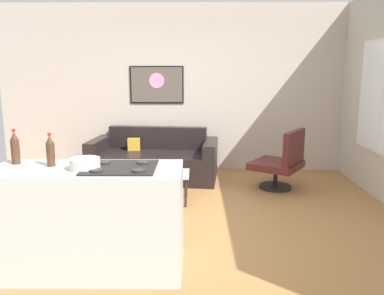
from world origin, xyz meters
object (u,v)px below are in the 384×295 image
couch (154,161)px  soda_bottle (15,148)px  soda_bottle_2 (50,151)px  coffee_table (157,176)px  armchair (282,162)px  mixing_bowl (85,164)px  wall_painting (157,85)px

couch → soda_bottle: (-0.91, -2.80, 0.79)m
couch → soda_bottle_2: 3.04m
coffee_table → couch: bearing=97.6°
soda_bottle → soda_bottle_2: size_ratio=1.07×
armchair → mixing_bowl: 3.31m
mixing_bowl → wall_painting: (0.26, 3.53, 0.50)m
coffee_table → soda_bottle_2: bearing=-112.5°
armchair → soda_bottle_2: 3.47m
soda_bottle → wall_painting: 3.49m
mixing_bowl → soda_bottle_2: bearing=160.9°
couch → coffee_table: 1.14m
wall_painting → soda_bottle_2: bearing=-99.7°
couch → coffee_table: (0.15, -1.13, 0.08)m
soda_bottle_2 → mixing_bowl: size_ratio=1.15×
soda_bottle_2 → soda_bottle: bearing=167.1°
soda_bottle_2 → mixing_bowl: 0.35m
soda_bottle_2 → coffee_table: bearing=67.5°
soda_bottle → soda_bottle_2: bearing=-12.9°
coffee_table → armchair: (1.77, 0.57, 0.05)m
coffee_table → soda_bottle: size_ratio=2.78×
couch → soda_bottle_2: bearing=-101.2°
soda_bottle → wall_painting: wall_painting is taller
armchair → soda_bottle_2: size_ratio=3.19×
couch → armchair: size_ratio=2.25×
mixing_bowl → coffee_table: bearing=77.8°
armchair → soda_bottle: 3.68m
couch → soda_bottle_2: soda_bottle_2 is taller
soda_bottle → mixing_bowl: bearing=-16.0°
mixing_bowl → wall_painting: bearing=85.7°
soda_bottle_2 → wall_painting: 3.50m
wall_painting → armchair: bearing=-29.9°
armchair → soda_bottle: size_ratio=2.97×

